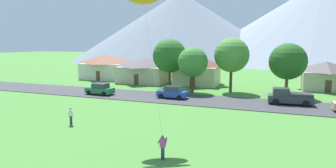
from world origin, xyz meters
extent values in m
cube|color=#38383D|center=(0.00, 27.63, 0.04)|extent=(160.00, 7.58, 0.08)
cone|color=gray|center=(29.09, 129.18, 17.35)|extent=(114.91, 114.91, 34.69)
cone|color=slate|center=(-32.92, 120.49, 15.93)|extent=(100.70, 100.70, 31.86)
cube|color=beige|center=(17.37, 43.19, 1.53)|extent=(7.15, 6.09, 3.06)
pyramid|color=#564C51|center=(17.37, 43.19, 3.90)|extent=(7.72, 6.58, 1.68)
cube|color=brown|center=(17.37, 40.12, 1.00)|extent=(0.90, 0.06, 2.00)
cube|color=beige|center=(-3.99, 41.56, 1.70)|extent=(7.70, 6.52, 3.41)
pyramid|color=brown|center=(-3.99, 41.56, 4.34)|extent=(8.32, 7.04, 1.87)
cube|color=brown|center=(-3.99, 38.28, 1.00)|extent=(0.90, 0.06, 2.00)
cube|color=beige|center=(-24.48, 42.98, 1.70)|extent=(9.94, 6.88, 3.41)
pyramid|color=brown|center=(-24.48, 42.98, 4.34)|extent=(10.73, 7.43, 1.87)
cube|color=brown|center=(-24.48, 39.52, 1.00)|extent=(0.90, 0.06, 2.00)
cube|color=beige|center=(-14.47, 41.17, 1.59)|extent=(9.30, 7.98, 3.18)
pyramid|color=#564C51|center=(-14.47, 41.17, 4.06)|extent=(10.05, 8.62, 1.75)
cube|color=brown|center=(-14.47, 37.16, 1.00)|extent=(0.90, 0.06, 2.00)
cylinder|color=brown|center=(11.05, 34.66, 1.57)|extent=(0.44, 0.44, 3.15)
sphere|color=#23561E|center=(11.05, 34.66, 5.10)|extent=(5.22, 5.22, 5.22)
cylinder|color=#4C3823|center=(-2.52, 32.92, 1.53)|extent=(0.44, 0.44, 3.05)
sphere|color=#3D7F33|center=(-2.52, 32.92, 4.80)|extent=(4.66, 4.66, 4.66)
cylinder|color=#4C3823|center=(3.01, 35.49, 1.92)|extent=(0.44, 0.44, 3.85)
sphere|color=#4C8938|center=(3.01, 35.49, 5.87)|extent=(5.40, 5.40, 5.40)
cylinder|color=#4C3823|center=(-7.47, 36.01, 1.70)|extent=(0.44, 0.44, 3.41)
sphere|color=#286623|center=(-7.47, 36.01, 5.57)|extent=(5.77, 5.77, 5.77)
cube|color=#2847A8|center=(-3.98, 27.55, 0.68)|extent=(4.21, 1.83, 0.80)
cube|color=#2D3847|center=(-3.83, 27.55, 1.42)|extent=(2.21, 1.60, 0.68)
cylinder|color=black|center=(-5.34, 26.64, 0.40)|extent=(0.64, 0.24, 0.64)
cylinder|color=black|center=(-5.32, 28.48, 0.40)|extent=(0.64, 0.24, 0.64)
cylinder|color=black|center=(-2.64, 26.62, 0.40)|extent=(0.64, 0.24, 0.64)
cylinder|color=black|center=(-2.63, 28.46, 0.40)|extent=(0.64, 0.24, 0.64)
cube|color=#237042|center=(-15.07, 26.34, 0.68)|extent=(4.27, 1.97, 0.80)
cube|color=#2D3847|center=(-14.92, 26.34, 1.42)|extent=(2.26, 1.67, 0.68)
cylinder|color=black|center=(-16.45, 25.48, 0.40)|extent=(0.65, 0.27, 0.64)
cylinder|color=black|center=(-16.38, 27.32, 0.40)|extent=(0.65, 0.27, 0.64)
cylinder|color=black|center=(-13.75, 25.37, 0.40)|extent=(0.65, 0.27, 0.64)
cylinder|color=black|center=(-13.68, 27.21, 0.40)|extent=(0.65, 0.27, 0.64)
cube|color=#333338|center=(11.23, 28.93, 0.75)|extent=(5.28, 2.22, 0.84)
cube|color=#333338|center=(10.13, 28.88, 1.62)|extent=(1.98, 1.92, 0.90)
cube|color=#2D3847|center=(10.13, 28.88, 1.89)|extent=(1.70, 1.95, 0.28)
cube|color=#28282C|center=(12.38, 28.98, 1.35)|extent=(2.78, 2.08, 0.36)
cylinder|color=black|center=(9.58, 27.84, 0.46)|extent=(0.77, 0.31, 0.76)
cylinder|color=black|center=(9.49, 29.87, 0.46)|extent=(0.77, 0.31, 0.76)
cylinder|color=black|center=(12.97, 27.98, 0.46)|extent=(0.77, 0.31, 0.76)
cylinder|color=black|center=(12.89, 30.02, 0.46)|extent=(0.77, 0.31, 0.76)
cylinder|color=navy|center=(2.26, 8.07, 0.44)|extent=(0.24, 0.24, 0.88)
cube|color=#B7479E|center=(2.26, 8.07, 1.17)|extent=(0.36, 0.22, 0.58)
sphere|color=brown|center=(2.26, 8.07, 1.57)|extent=(0.21, 0.21, 0.21)
cylinder|color=#B7479E|center=(2.04, 8.13, 1.31)|extent=(0.18, 0.55, 0.37)
cylinder|color=#B7479E|center=(2.48, 8.13, 1.31)|extent=(0.18, 0.55, 0.37)
cylinder|color=silver|center=(0.55, 10.28, 6.59)|extent=(3.44, 4.45, 10.10)
cylinder|color=navy|center=(-8.76, 12.35, 0.44)|extent=(0.24, 0.24, 0.88)
cube|color=white|center=(-8.76, 12.35, 1.17)|extent=(0.36, 0.22, 0.58)
sphere|color=#9E7051|center=(-8.76, 12.35, 1.57)|extent=(0.21, 0.21, 0.21)
cylinder|color=white|center=(-8.98, 12.35, 1.12)|extent=(0.12, 0.18, 0.59)
cylinder|color=white|center=(-8.54, 12.35, 1.12)|extent=(0.12, 0.18, 0.59)
camera|label=1|loc=(8.60, -8.00, 7.66)|focal=29.28mm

